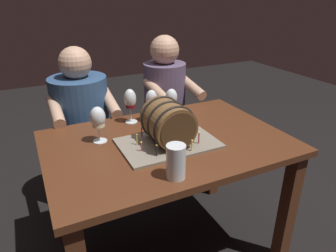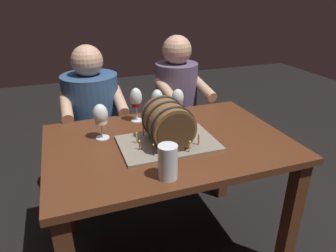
{
  "view_description": "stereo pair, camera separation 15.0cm",
  "coord_description": "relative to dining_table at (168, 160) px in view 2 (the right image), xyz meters",
  "views": [
    {
      "loc": [
        -0.62,
        -1.27,
        1.45
      ],
      "look_at": [
        -0.02,
        -0.04,
        0.84
      ],
      "focal_mm": 32.7,
      "sensor_mm": 36.0,
      "label": 1
    },
    {
      "loc": [
        -0.48,
        -1.33,
        1.45
      ],
      "look_at": [
        -0.02,
        -0.04,
        0.84
      ],
      "focal_mm": 32.7,
      "sensor_mm": 36.0,
      "label": 2
    }
  ],
  "objects": [
    {
      "name": "wine_glass_rose",
      "position": [
        0.15,
        0.26,
        0.24
      ],
      "size": [
        0.07,
        0.07,
        0.18
      ],
      "color": "white",
      "rests_on": "dining_table"
    },
    {
      "name": "wine_glass_red",
      "position": [
        -0.09,
        0.31,
        0.25
      ],
      "size": [
        0.07,
        0.07,
        0.2
      ],
      "color": "white",
      "rests_on": "dining_table"
    },
    {
      "name": "wine_glass_amber",
      "position": [
        0.03,
        0.26,
        0.25
      ],
      "size": [
        0.07,
        0.07,
        0.19
      ],
      "color": "white",
      "rests_on": "dining_table"
    },
    {
      "name": "beer_pint",
      "position": [
        -0.12,
        -0.32,
        0.19
      ],
      "size": [
        0.08,
        0.08,
        0.15
      ],
      "color": "white",
      "rests_on": "dining_table"
    },
    {
      "name": "person_seated_left",
      "position": [
        -0.31,
        0.68,
        -0.08
      ],
      "size": [
        0.4,
        0.48,
        1.13
      ],
      "color": "#1B2D46",
      "rests_on": "ground"
    },
    {
      "name": "person_seated_right",
      "position": [
        0.31,
        0.68,
        -0.09
      ],
      "size": [
        0.37,
        0.47,
        1.16
      ],
      "color": "#372D40",
      "rests_on": "ground"
    },
    {
      "name": "wine_glass_white",
      "position": [
        -0.32,
        0.14,
        0.24
      ],
      "size": [
        0.08,
        0.08,
        0.19
      ],
      "color": "white",
      "rests_on": "dining_table"
    },
    {
      "name": "dining_table",
      "position": [
        0.0,
        0.0,
        0.0
      ],
      "size": [
        1.23,
        0.84,
        0.74
      ],
      "color": "#562D19",
      "rests_on": "ground"
    },
    {
      "name": "barrel_cake",
      "position": [
        -0.02,
        -0.04,
        0.22
      ],
      "size": [
        0.48,
        0.32,
        0.23
      ],
      "color": "gray",
      "rests_on": "dining_table"
    },
    {
      "name": "ground_plane",
      "position": [
        0.0,
        0.0,
        -0.62
      ],
      "size": [
        8.0,
        8.0,
        0.0
      ],
      "primitive_type": "plane",
      "color": "black"
    }
  ]
}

